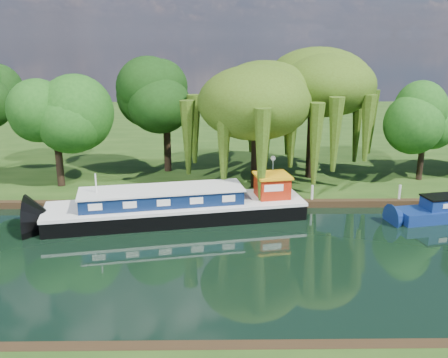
{
  "coord_description": "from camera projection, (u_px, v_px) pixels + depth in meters",
  "views": [
    {
      "loc": [
        -3.46,
        -23.93,
        11.31
      ],
      "look_at": [
        -3.07,
        5.36,
        2.8
      ],
      "focal_mm": 40.0,
      "sensor_mm": 36.0,
      "label": 1
    }
  ],
  "objects": [
    {
      "name": "tree_far_right",
      "position": [
        425.0,
        122.0,
        37.6
      ],
      "size": [
        3.98,
        3.98,
        6.51
      ],
      "color": "black",
      "rests_on": "far_bank"
    },
    {
      "name": "far_bank",
      "position": [
        247.0,
        132.0,
        58.76
      ],
      "size": [
        120.0,
        52.0,
        0.45
      ],
      "primitive_type": "cube",
      "color": "#1C3C10",
      "rests_on": "ground"
    },
    {
      "name": "ground",
      "position": [
        284.0,
        258.0,
        26.18
      ],
      "size": [
        120.0,
        120.0,
        0.0
      ],
      "primitive_type": "plane",
      "color": "black"
    },
    {
      "name": "willow_left",
      "position": [
        257.0,
        102.0,
        35.29
      ],
      "size": [
        7.17,
        7.17,
        8.59
      ],
      "color": "black",
      "rests_on": "far_bank"
    },
    {
      "name": "mooring_posts",
      "position": [
        261.0,
        192.0,
        33.97
      ],
      "size": [
        19.16,
        0.16,
        1.0
      ],
      "color": "silver",
      "rests_on": "far_bank"
    },
    {
      "name": "red_dinghy",
      "position": [
        131.0,
        219.0,
        31.8
      ],
      "size": [
        2.78,
        2.03,
        0.56
      ],
      "primitive_type": "imported",
      "rotation": [
        0.0,
        0.0,
        1.61
      ],
      "color": "#A1200B",
      "rests_on": "ground"
    },
    {
      "name": "tree_far_left",
      "position": [
        55.0,
        114.0,
        35.78
      ],
      "size": [
        4.87,
        4.87,
        7.84
      ],
      "color": "black",
      "rests_on": "far_bank"
    },
    {
      "name": "dutch_barge",
      "position": [
        179.0,
        206.0,
        31.51
      ],
      "size": [
        16.57,
        6.56,
        3.41
      ],
      "rotation": [
        0.0,
        0.0,
        0.19
      ],
      "color": "black",
      "rests_on": "ground"
    },
    {
      "name": "tree_far_mid",
      "position": [
        166.0,
        100.0,
        39.73
      ],
      "size": [
        5.16,
        5.16,
        8.44
      ],
      "color": "black",
      "rests_on": "far_bank"
    },
    {
      "name": "lamppost",
      "position": [
        273.0,
        164.0,
        35.59
      ],
      "size": [
        0.36,
        0.36,
        2.56
      ],
      "color": "silver",
      "rests_on": "far_bank"
    },
    {
      "name": "willow_right",
      "position": [
        314.0,
        93.0,
        37.7
      ],
      "size": [
        7.44,
        7.44,
        9.06
      ],
      "color": "black",
      "rests_on": "far_bank"
    }
  ]
}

